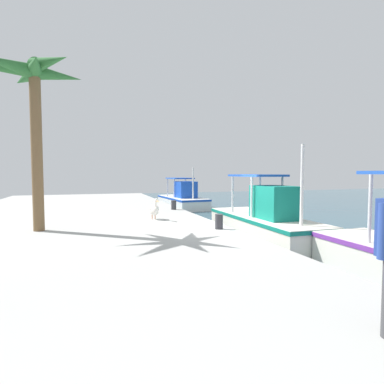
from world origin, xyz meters
name	(u,v)px	position (x,y,z in m)	size (l,w,h in m)	color
quay_pier	(64,250)	(0.00, -5.00, 0.40)	(36.00, 10.00, 0.80)	#B2B2AD
fishing_boat_nearest	(183,199)	(-12.51, 2.24, 0.65)	(5.77, 2.51, 2.94)	white
fishing_boat_second	(264,223)	(-0.67, 1.85, 0.72)	(6.06, 1.97, 3.42)	silver
pelican	(154,209)	(-2.22, -1.98, 1.20)	(0.97, 0.44, 0.82)	tan
mooring_bollard_nearest	(174,205)	(-5.07, -0.45, 1.02)	(0.25, 0.25, 0.45)	#333338
mooring_bollard_second	(219,222)	(0.41, -0.45, 1.03)	(0.25, 0.25, 0.47)	#333338
palm_tree	(31,86)	(-1.02, -5.85, 5.12)	(2.74, 3.09, 5.18)	brown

